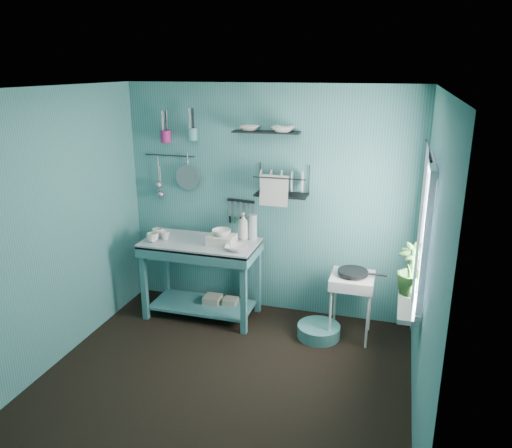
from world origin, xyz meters
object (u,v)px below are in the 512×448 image
(frying_pan, at_px, (353,272))
(colander, at_px, (188,177))
(wash_tub, at_px, (222,240))
(utensil_cup_magenta, at_px, (166,136))
(mug_right, at_px, (158,233))
(dish_rack, at_px, (282,181))
(soap_bottle, at_px, (243,226))
(utensil_cup_teal, at_px, (192,134))
(storage_tin_large, at_px, (213,305))
(floor_basin, at_px, (319,331))
(water_bottle, at_px, (253,227))
(mug_mid, at_px, (165,236))
(mug_left, at_px, (153,238))
(work_counter, at_px, (202,279))
(storage_tin_small, at_px, (230,307))
(potted_plant, at_px, (412,269))
(hotplate_stand, at_px, (351,306))

(frying_pan, relative_size, colander, 1.07)
(wash_tub, height_order, utensil_cup_magenta, utensil_cup_magenta)
(mug_right, relative_size, dish_rack, 0.22)
(wash_tub, height_order, soap_bottle, soap_bottle)
(mug_right, distance_m, soap_bottle, 0.95)
(utensil_cup_teal, distance_m, storage_tin_large, 1.90)
(floor_basin, bearing_deg, water_bottle, 157.49)
(floor_basin, bearing_deg, frying_pan, 19.92)
(mug_mid, xyz_separation_m, soap_bottle, (0.80, 0.26, 0.10))
(mug_left, bearing_deg, storage_tin_large, 19.90)
(work_counter, bearing_deg, frying_pan, 3.59)
(frying_pan, bearing_deg, storage_tin_small, 176.32)
(water_bottle, bearing_deg, potted_plant, -27.03)
(mug_mid, distance_m, soap_bottle, 0.85)
(mug_mid, xyz_separation_m, storage_tin_small, (0.68, 0.14, -0.82))
(storage_tin_small, relative_size, floor_basin, 0.46)
(storage_tin_large, relative_size, floor_basin, 0.50)
(floor_basin, bearing_deg, dish_rack, 142.17)
(water_bottle, height_order, floor_basin, water_bottle)
(soap_bottle, bearing_deg, storage_tin_large, -154.89)
(mug_right, bearing_deg, potted_plant, -12.98)
(soap_bottle, relative_size, floor_basin, 0.68)
(hotplate_stand, bearing_deg, work_counter, 173.99)
(floor_basin, bearing_deg, utensil_cup_teal, 163.67)
(hotplate_stand, bearing_deg, storage_tin_small, 170.49)
(work_counter, bearing_deg, dish_rack, 22.76)
(work_counter, bearing_deg, soap_bottle, 29.23)
(mug_left, bearing_deg, dish_rack, 18.79)
(floor_basin, bearing_deg, colander, 163.52)
(work_counter, relative_size, utensil_cup_magenta, 9.46)
(mug_right, xyz_separation_m, utensil_cup_teal, (0.31, 0.33, 1.04))
(water_bottle, distance_m, frying_pan, 1.16)
(frying_pan, distance_m, floor_basin, 0.72)
(mug_right, bearing_deg, mug_left, -82.87)
(hotplate_stand, bearing_deg, frying_pan, 174.16)
(utensil_cup_magenta, bearing_deg, floor_basin, -13.65)
(work_counter, bearing_deg, hotplate_stand, 3.59)
(mug_mid, xyz_separation_m, floor_basin, (1.70, -0.05, -0.85))
(water_bottle, relative_size, storage_tin_large, 1.27)
(work_counter, relative_size, storage_tin_large, 5.59)
(mug_left, distance_m, colander, 0.79)
(mug_left, distance_m, frying_pan, 2.12)
(work_counter, xyz_separation_m, floor_basin, (1.32, -0.11, -0.37))
(potted_plant, bearing_deg, mug_left, 170.28)
(mug_right, xyz_separation_m, wash_tub, (0.75, -0.02, 0.00))
(mug_right, bearing_deg, utensil_cup_magenta, 90.88)
(work_counter, height_order, storage_tin_large, work_counter)
(mug_mid, bearing_deg, utensil_cup_magenta, 107.74)
(mug_left, bearing_deg, floor_basin, 1.49)
(dish_rack, relative_size, colander, 1.96)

